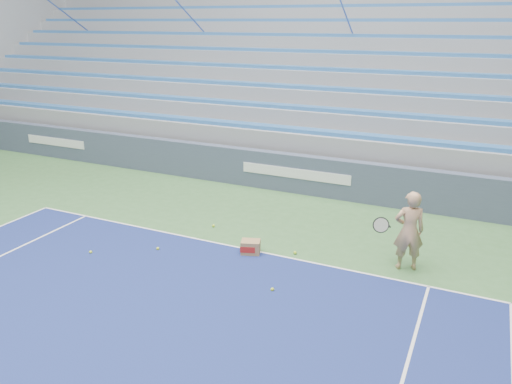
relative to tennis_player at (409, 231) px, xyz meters
The scene contains 9 objects.
sponsor_barrier 4.97m from the tennis_player, 136.31° to the left, with size 30.00×0.32×1.10m.
bleachers 9.95m from the tennis_player, 111.44° to the left, with size 31.00×9.15×7.30m.
tennis_player is the anchor object (origin of this frame).
ball_box 3.20m from the tennis_player, 166.99° to the right, with size 0.47×0.41×0.29m.
tennis_ball_0 2.35m from the tennis_player, behind, with size 0.07×0.07×0.07m, color #C6E12E.
tennis_ball_1 5.18m from the tennis_player, 164.13° to the right, with size 0.07×0.07×0.07m, color #C6E12E.
tennis_ball_2 2.90m from the tennis_player, 136.51° to the right, with size 0.07×0.07×0.07m, color #C6E12E.
tennis_ball_3 6.52m from the tennis_player, 160.70° to the right, with size 0.07×0.07×0.07m, color #C6E12E.
tennis_ball_4 4.54m from the tennis_player, behind, with size 0.07×0.07×0.07m, color #C6E12E.
Camera 1 is at (4.67, 3.19, 4.66)m, focal length 35.00 mm.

